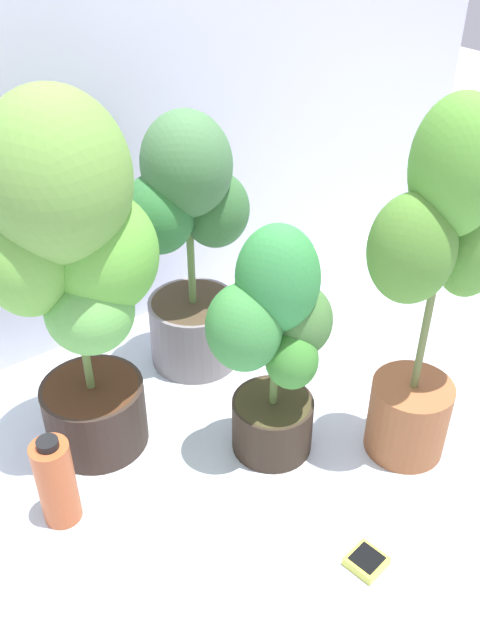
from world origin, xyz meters
name	(u,v)px	position (x,y,z in m)	size (l,w,h in m)	color
ground_plane	(286,467)	(0.00, 0.00, 0.00)	(8.00, 8.00, 0.00)	silver
mylar_back_wall	(93,10)	(0.00, 0.86, 1.00)	(3.20, 0.01, 2.00)	silver
potted_plant_back_center	(189,241)	(0.06, 0.54, 0.43)	(0.41, 0.34, 0.81)	slate
potted_plant_back_left	(72,258)	(-0.35, 0.39, 0.59)	(0.50, 0.39, 0.98)	#32251E
potted_plant_front_right	(434,278)	(0.30, -0.13, 0.55)	(0.40, 0.28, 0.97)	#995832
potted_plant_center	(273,342)	(0.01, 0.08, 0.36)	(0.37, 0.27, 0.68)	#31251A
hygrometer_box	(366,561)	(-0.05, -0.34, 0.01)	(0.09, 0.09, 0.03)	#CBCC46
nutrient_bottle	(56,482)	(-0.55, 0.21, 0.12)	(0.09, 0.09, 0.26)	#BD552C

